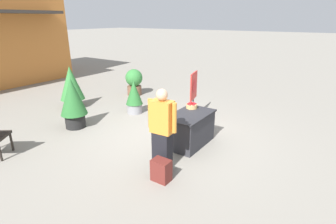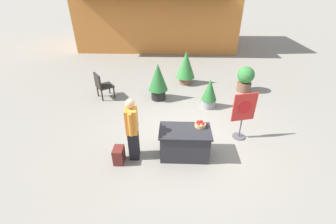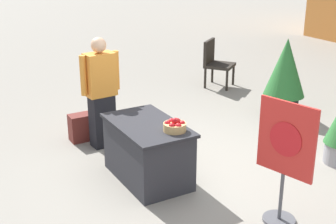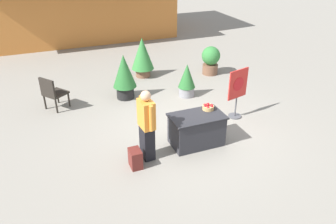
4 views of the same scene
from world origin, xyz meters
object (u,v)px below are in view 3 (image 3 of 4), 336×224
poster_board (285,156)px  potted_plant_near_left (285,74)px  backpack (81,128)px  patio_chair (215,61)px  display_table (148,151)px  apple_basket (175,126)px  person_visitor (101,92)px

poster_board → potted_plant_near_left: size_ratio=1.00×
backpack → poster_board: bearing=19.5°
backpack → potted_plant_near_left: bearing=78.2°
backpack → patio_chair: size_ratio=0.43×
display_table → poster_board: (1.59, 0.80, 0.40)m
display_table → patio_chair: size_ratio=1.30×
apple_basket → patio_chair: patio_chair is taller
display_table → backpack: 1.65m
person_visitor → poster_board: person_visitor is taller
patio_chair → potted_plant_near_left: bearing=-37.5°
backpack → poster_board: 3.44m
apple_basket → person_visitor: (-1.64, -0.28, 0.01)m
person_visitor → patio_chair: bearing=113.3°
potted_plant_near_left → poster_board: bearing=-42.9°
patio_chair → backpack: bearing=-105.3°
person_visitor → backpack: bearing=-152.1°
apple_basket → patio_chair: size_ratio=0.28×
backpack → poster_board: (3.20, 1.13, 0.57)m
potted_plant_near_left → apple_basket: bearing=-66.6°
backpack → patio_chair: (-1.37, 3.46, 0.34)m
display_table → person_visitor: size_ratio=0.77×
display_table → person_visitor: person_visitor is taller
potted_plant_near_left → backpack: bearing=-101.8°
poster_board → potted_plant_near_left: 3.38m
poster_board → patio_chair: poster_board is taller
display_table → backpack: size_ratio=3.02×
potted_plant_near_left → person_visitor: bearing=-96.6°
apple_basket → poster_board: poster_board is taller
poster_board → potted_plant_near_left: same height
display_table → person_visitor: 1.34m
backpack → potted_plant_near_left: 3.55m
person_visitor → backpack: 0.75m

